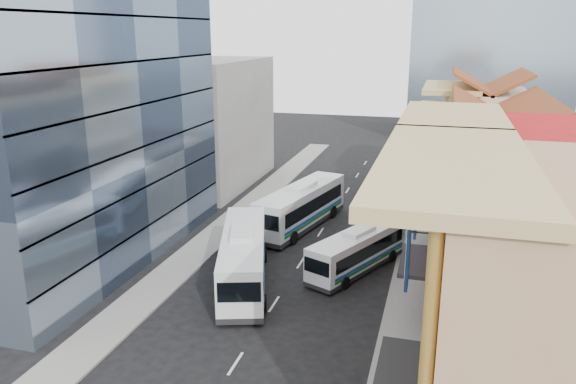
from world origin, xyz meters
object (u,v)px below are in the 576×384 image
(bus_left_far, at_px, (301,205))
(bus_right, at_px, (358,249))
(shophouse_tan, at_px, (542,326))
(bus_left_near, at_px, (243,257))
(office_tower, at_px, (62,60))

(bus_left_far, xyz_separation_m, bus_right, (6.37, -8.03, -0.41))
(bus_left_far, distance_m, bus_right, 10.26)
(shophouse_tan, distance_m, bus_left_near, 21.36)
(shophouse_tan, height_order, bus_right, shophouse_tan)
(office_tower, relative_size, bus_left_far, 2.37)
(bus_left_near, xyz_separation_m, bus_left_far, (0.93, 12.48, 0.02))
(shophouse_tan, relative_size, bus_right, 1.39)
(bus_left_near, bearing_deg, bus_right, 13.70)
(shophouse_tan, relative_size, bus_left_far, 1.10)
(office_tower, xyz_separation_m, bus_right, (21.37, 2.85, -13.38))
(office_tower, distance_m, bus_left_far, 22.62)
(office_tower, bearing_deg, bus_left_near, -6.46)
(bus_left_near, bearing_deg, bus_left_far, 68.08)
(office_tower, height_order, bus_left_far, office_tower)
(bus_left_far, height_order, bus_right, bus_left_far)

